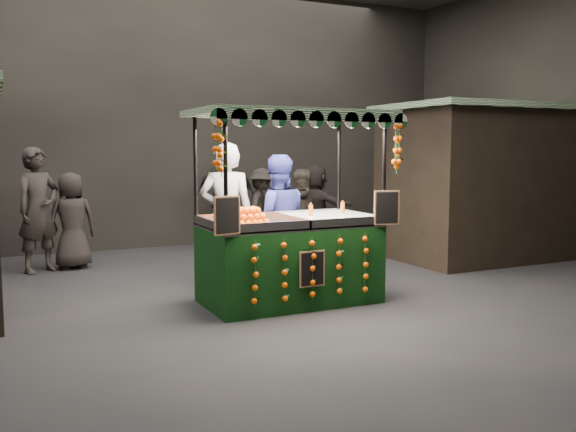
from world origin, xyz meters
name	(u,v)px	position (x,y,z in m)	size (l,w,h in m)	color
ground	(278,304)	(0.00, 0.00, 0.00)	(12.00, 12.00, 0.00)	black
market_hall	(278,15)	(0.00, 0.00, 3.38)	(12.10, 10.10, 5.05)	black
neighbour_stall_right	(475,182)	(4.40, 1.50, 1.31)	(3.00, 2.20, 2.60)	black
juice_stall	(291,244)	(0.18, 0.02, 0.72)	(2.39, 1.40, 2.31)	black
vendor_grey	(227,216)	(-0.26, 1.06, 0.97)	(0.84, 0.72, 1.95)	gray
vendor_blue	(277,221)	(0.38, 0.86, 0.89)	(1.01, 0.88, 1.79)	navy
shopper_0	(38,210)	(-2.44, 3.34, 0.95)	(0.82, 0.74, 1.89)	#2B2623
shopper_1	(305,219)	(1.28, 1.80, 0.78)	(0.87, 0.74, 1.56)	black
shopper_2	(226,197)	(0.83, 4.14, 0.97)	(1.21, 0.66, 1.95)	black
shopper_3	(262,208)	(1.52, 4.06, 0.75)	(1.00, 1.12, 1.51)	black
shopper_4	(72,221)	(-1.96, 3.42, 0.75)	(0.80, 0.59, 1.51)	black
shopper_5	(316,206)	(2.48, 3.66, 0.79)	(0.96, 1.53, 1.58)	#2C2423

